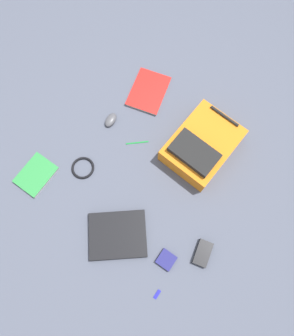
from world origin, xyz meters
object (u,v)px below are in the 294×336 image
at_px(cable_coil, 83,168).
at_px(pen_black, 137,142).
at_px(book_red, 36,175).
at_px(usb_stick, 157,294).
at_px(power_brick, 203,253).
at_px(earbud_pouch, 166,260).
at_px(laptop, 118,235).
at_px(backpack, 202,146).
at_px(computer_mouse, 111,120).
at_px(book_comic, 148,91).

bearing_deg(cable_coil, pen_black, 60.11).
xyz_separation_m(book_red, usb_stick, (0.95, -0.16, -0.01)).
relative_size(power_brick, earbud_pouch, 1.54).
relative_size(laptop, cable_coil, 3.02).
distance_m(cable_coil, power_brick, 0.84).
xyz_separation_m(backpack, computer_mouse, (-0.55, -0.14, -0.05)).
bearing_deg(earbud_pouch, pen_black, 136.92).
bearing_deg(backpack, cable_coil, -137.29).
bearing_deg(book_comic, laptop, -67.58).
xyz_separation_m(book_red, earbud_pouch, (0.89, 0.02, 0.00)).
relative_size(laptop, earbud_pouch, 4.60).
xyz_separation_m(book_comic, cable_coil, (-0.05, -0.63, -0.00)).
relative_size(laptop, usb_stick, 8.11).
height_order(backpack, earbud_pouch, backpack).
relative_size(backpack, earbud_pouch, 5.13).
relative_size(book_red, earbud_pouch, 2.54).
distance_m(backpack, power_brick, 0.60).
height_order(book_comic, earbud_pouch, earbud_pouch).
xyz_separation_m(laptop, power_brick, (0.44, 0.17, 0.00)).
relative_size(computer_mouse, power_brick, 0.71).
distance_m(laptop, earbud_pouch, 0.30).
bearing_deg(pen_black, book_red, -127.60).
height_order(laptop, power_brick, power_brick).
bearing_deg(pen_black, computer_mouse, 172.20).
bearing_deg(earbud_pouch, laptop, -172.91).
bearing_deg(laptop, usb_stick, -21.53).
xyz_separation_m(power_brick, earbud_pouch, (-0.15, -0.14, -0.00)).
height_order(computer_mouse, usb_stick, computer_mouse).
relative_size(backpack, computer_mouse, 4.67).
relative_size(backpack, laptop, 1.12).
relative_size(power_brick, pen_black, 1.01).
relative_size(cable_coil, pen_black, 0.99).
bearing_deg(power_brick, usb_stick, -106.54).
relative_size(cable_coil, usb_stick, 2.69).
distance_m(backpack, cable_coil, 0.71).
relative_size(backpack, book_red, 2.02).
bearing_deg(pen_black, usb_stick, -49.12).
xyz_separation_m(laptop, computer_mouse, (-0.43, 0.54, 0.00)).
distance_m(book_red, usb_stick, 0.96).
height_order(laptop, earbud_pouch, laptop).
height_order(computer_mouse, pen_black, computer_mouse).
distance_m(laptop, book_comic, 0.91).
bearing_deg(laptop, book_comic, 112.42).
height_order(book_red, cable_coil, book_red).
height_order(cable_coil, usb_stick, cable_coil).
xyz_separation_m(pen_black, usb_stick, (0.57, -0.65, -0.00)).
bearing_deg(usb_stick, laptop, 158.47).
distance_m(cable_coil, usb_stick, 0.82).
bearing_deg(power_brick, pen_black, 152.65).
distance_m(laptop, power_brick, 0.48).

